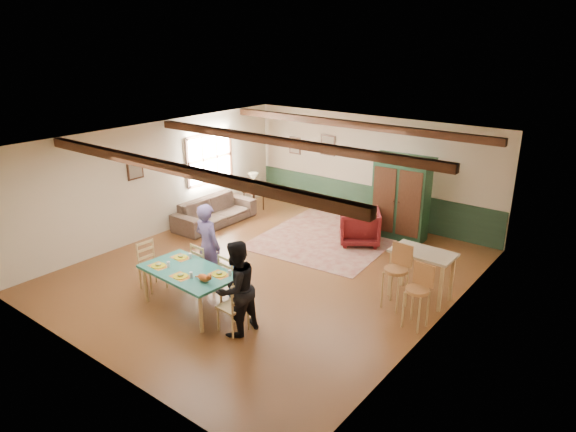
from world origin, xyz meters
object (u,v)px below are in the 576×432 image
Objects in this scene: dining_chair_end_right at (233,305)px; sofa at (215,211)px; bar_stool_right at (417,297)px; person_child at (237,275)px; end_table at (254,201)px; table_lamp at (253,182)px; dining_chair_end_left at (152,266)px; armoire at (401,197)px; person_woman at (236,288)px; dining_chair_far_right at (234,277)px; cat at (204,277)px; person_man at (208,246)px; bar_stool_left at (395,277)px; dining_chair_far_left at (206,265)px; armchair at (360,226)px; counter_table at (421,275)px; dining_table at (190,289)px.

sofa is at bearing -127.64° from dining_chair_end_right.
dining_chair_end_right is at bearing -134.72° from bar_stool_right.
person_child reaches higher than end_table.
person_child is 5.06m from table_lamp.
bar_stool_right is at bearing -64.94° from dining_chair_end_left.
person_woman is at bearing -95.11° from armoire.
person_woman reaches higher than sofa.
person_child reaches higher than dining_chair_far_right.
dining_chair_end_left is 4.93m from table_lamp.
armoire reaches higher than person_woman.
cat is at bearing -80.54° from dining_chair_end_right.
person_child is at bearing -62.70° from dining_chair_end_left.
cat reaches higher than sofa.
person_man is 0.84× the size of armoire.
bar_stool_right is at bearing -29.44° from bar_stool_left.
dining_chair_far_left is 3.53m from sofa.
armchair is (-0.55, -0.90, -0.58)m from armoire.
armoire is (1.73, 4.54, 0.16)m from person_man.
armchair is at bearing -20.43° from dining_chair_end_left.
end_table is 1.09× the size of table_lamp.
person_child is 1.07× the size of armchair.
bar_stool_right is at bearing 38.00° from cat.
person_child is at bearing 50.12° from armchair.
armoire reaches higher than dining_chair_far_right.
dining_chair_end_left is at bearing -71.53° from table_lamp.
dining_chair_far_right is 5.11m from end_table.
dining_chair_end_left is 0.41× the size of sofa.
person_woman is 1.76× the size of armchair.
person_man is (-0.77, 0.13, 0.37)m from dining_chair_far_right.
person_woman is at bearing -133.42° from bar_stool_right.
counter_table is at bearing -137.96° from person_child.
person_woman is 5.22m from sofa.
sofa is 5.82m from counter_table.
armoire is at bearing -179.35° from dining_chair_end_right.
table_lamp reaches higher than dining_chair_far_left.
dining_chair_end_left is at bearing 176.34° from dining_table.
person_child is 0.84× the size of bar_stool_left.
person_woman is 1.44× the size of counter_table.
dining_table is 0.87m from person_child.
cat is 3.31m from bar_stool_left.
dining_table is 5.45m from table_lamp.
bar_stool_right is (3.76, 1.12, 0.09)m from dining_chair_far_left.
dining_chair_end_left is 0.83× the size of counter_table.
armchair is at bearing -92.58° from dining_chair_far_right.
armchair is 0.83× the size of bar_stool_right.
dining_table is at bearing 169.70° from cat.
counter_table is (2.63, 2.16, 0.00)m from dining_chair_far_right.
person_child is 5.05m from end_table.
dining_table is 4.29m from sofa.
counter_table is at bearing -137.00° from dining_chair_far_right.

